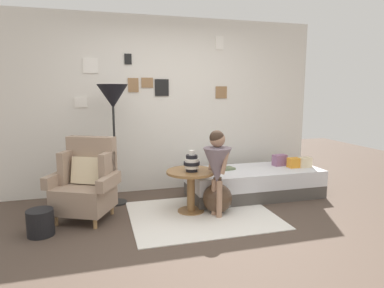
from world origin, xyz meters
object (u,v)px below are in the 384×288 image
floor_lamp (113,101)px  person_child (217,163)px  vase_striped (192,163)px  book_on_daybed (226,169)px  daybed (254,182)px  side_table (191,182)px  armchair (87,182)px  magazine_basket (40,223)px  demijohn_near (217,198)px

floor_lamp → person_child: size_ratio=1.51×
vase_striped → book_on_daybed: (0.66, 0.51, -0.23)m
vase_striped → floor_lamp: (-0.89, 0.64, 0.74)m
daybed → side_table: bearing=-160.2°
vase_striped → side_table: bearing=87.6°
armchair → side_table: armchair is taller
side_table → daybed: bearing=19.8°
armchair → magazine_basket: bearing=-140.4°
daybed → vase_striped: vase_striped is taller
vase_striped → demijohn_near: vase_striped is taller
side_table → person_child: (0.26, -0.24, 0.28)m
person_child → book_on_daybed: size_ratio=4.84×
vase_striped → person_child: person_child is taller
book_on_daybed → demijohn_near: 0.71m
person_child → magazine_basket: bearing=179.7°
daybed → armchair: bearing=-174.6°
armchair → person_child: person_child is taller
vase_striped → magazine_basket: vase_striped is taller
magazine_basket → book_on_daybed: bearing=16.2°
floor_lamp → book_on_daybed: bearing=-5.0°
armchair → person_child: bearing=-14.9°
book_on_daybed → demijohn_near: bearing=-120.8°
vase_striped → floor_lamp: 1.32m
person_child → demijohn_near: 0.50m
magazine_basket → demijohn_near: bearing=3.2°
floor_lamp → demijohn_near: size_ratio=3.50×
book_on_daybed → demijohn_near: demijohn_near is taller
vase_striped → demijohn_near: 0.56m
vase_striped → book_on_daybed: bearing=37.5°
armchair → daybed: armchair is taller
armchair → vase_striped: (1.25, -0.21, 0.21)m
person_child → book_on_daybed: 0.85m
vase_striped → book_on_daybed: vase_striped is taller
side_table → floor_lamp: 1.47m
side_table → magazine_basket: (-1.73, -0.23, -0.25)m
floor_lamp → book_on_daybed: size_ratio=7.30×
vase_striped → book_on_daybed: size_ratio=1.21×
book_on_daybed → magazine_basket: bearing=-163.8°
side_table → armchair: bearing=172.7°
armchair → demijohn_near: 1.61m
armchair → daybed: size_ratio=0.51×
book_on_daybed → magazine_basket: 2.50m
side_table → book_on_daybed: side_table is taller
vase_striped → person_child: (0.26, -0.20, 0.03)m
daybed → magazine_basket: daybed is taller
vase_striped → daybed: bearing=21.8°
demijohn_near → magazine_basket: 2.04m
armchair → floor_lamp: (0.36, 0.44, 0.95)m
side_table → demijohn_near: (0.31, -0.12, -0.20)m
floor_lamp → book_on_daybed: (1.55, -0.14, -0.98)m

